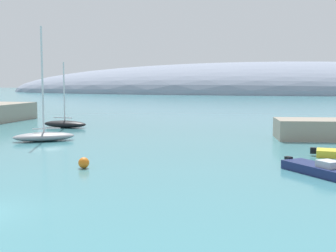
{
  "coord_description": "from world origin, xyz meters",
  "views": [
    {
      "loc": [
        12.62,
        -16.39,
        5.75
      ],
      "look_at": [
        3.99,
        21.42,
        1.8
      ],
      "focal_mm": 48.24,
      "sensor_mm": 36.0,
      "label": 1
    }
  ],
  "objects_px": {
    "sailboat_grey_near_shore": "(44,135)",
    "motorboat_navy_foreground": "(319,169)",
    "mooring_buoy_orange": "(84,163)",
    "sailboat_black_outer_mooring": "(65,123)"
  },
  "relations": [
    {
      "from": "sailboat_grey_near_shore",
      "to": "mooring_buoy_orange",
      "type": "distance_m",
      "value": 14.66
    },
    {
      "from": "sailboat_grey_near_shore",
      "to": "motorboat_navy_foreground",
      "type": "bearing_deg",
      "value": 124.51
    },
    {
      "from": "sailboat_black_outer_mooring",
      "to": "motorboat_navy_foreground",
      "type": "relative_size",
      "value": 1.59
    },
    {
      "from": "sailboat_grey_near_shore",
      "to": "mooring_buoy_orange",
      "type": "xyz_separation_m",
      "value": [
        9.04,
        -11.54,
        -0.22
      ]
    },
    {
      "from": "sailboat_grey_near_shore",
      "to": "motorboat_navy_foreground",
      "type": "distance_m",
      "value": 25.95
    },
    {
      "from": "motorboat_navy_foreground",
      "to": "mooring_buoy_orange",
      "type": "distance_m",
      "value": 14.93
    },
    {
      "from": "sailboat_black_outer_mooring",
      "to": "motorboat_navy_foreground",
      "type": "bearing_deg",
      "value": -33.35
    },
    {
      "from": "sailboat_black_outer_mooring",
      "to": "mooring_buoy_orange",
      "type": "xyz_separation_m",
      "value": [
        12.58,
        -23.33,
        -0.15
      ]
    },
    {
      "from": "mooring_buoy_orange",
      "to": "sailboat_black_outer_mooring",
      "type": "bearing_deg",
      "value": 118.32
    },
    {
      "from": "sailboat_grey_near_shore",
      "to": "motorboat_navy_foreground",
      "type": "xyz_separation_m",
      "value": [
        23.9,
        -10.09,
        -0.25
      ]
    }
  ]
}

